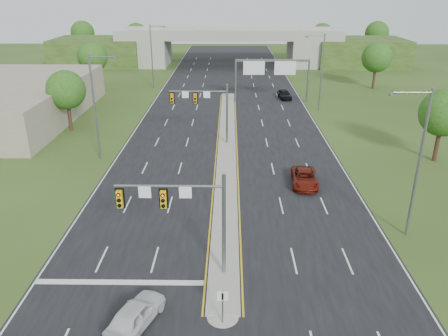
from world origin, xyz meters
name	(u,v)px	position (x,y,z in m)	size (l,w,h in m)	color
ground	(224,274)	(0.00, 0.00, 0.00)	(240.00, 240.00, 0.00)	#2E4117
road	(228,119)	(0.00, 35.00, 0.01)	(24.00, 160.00, 0.02)	black
median	(227,149)	(0.00, 23.00, 0.10)	(2.00, 54.00, 0.16)	gray
median_nose	(223,316)	(0.00, -4.00, 0.10)	(2.00, 2.00, 0.16)	gray
lane_markings	(222,133)	(-0.60, 28.91, 0.02)	(23.72, 160.00, 0.01)	gold
signal_mast_near	(186,209)	(-2.26, -0.07, 4.73)	(6.62, 0.60, 7.00)	slate
signal_mast_far	(207,104)	(-2.26, 24.93, 4.73)	(6.62, 0.60, 7.00)	slate
keep_right_sign	(223,302)	(0.00, -4.53, 1.52)	(0.60, 0.13, 2.20)	slate
sign_gantry	(271,69)	(6.68, 44.92, 5.24)	(11.58, 0.44, 6.67)	slate
overpass	(229,49)	(0.00, 80.00, 3.55)	(80.00, 14.00, 8.10)	gray
lightpole_l_mid	(96,103)	(-13.30, 20.00, 6.10)	(2.85, 0.25, 11.00)	slate
lightpole_l_far	(153,53)	(-13.30, 55.00, 6.10)	(2.85, 0.25, 11.00)	slate
lightpole_r_near	(417,158)	(13.30, 5.00, 6.10)	(2.85, 0.25, 11.00)	slate
lightpole_r_far	(321,69)	(13.30, 40.00, 6.10)	(2.85, 0.25, 11.00)	slate
tree_l_near	(66,90)	(-20.00, 30.00, 5.18)	(4.80, 4.80, 7.60)	#382316
tree_l_mid	(93,57)	(-24.00, 55.00, 5.51)	(5.20, 5.20, 8.12)	#382316
tree_r_near	(443,113)	(22.00, 20.00, 5.18)	(4.80, 4.80, 7.60)	#382316
tree_r_mid	(377,57)	(26.00, 55.00, 5.51)	(5.20, 5.20, 8.12)	#382316
tree_back_a	(83,33)	(-38.00, 94.00, 5.84)	(6.00, 6.00, 8.85)	#382316
tree_back_b	(137,34)	(-24.00, 94.00, 5.51)	(5.60, 5.60, 8.32)	#382316
tree_back_c	(322,34)	(24.00, 94.00, 5.51)	(5.60, 5.60, 8.32)	#382316
tree_back_d	(377,33)	(38.00, 94.00, 5.84)	(6.00, 6.00, 8.85)	#382316
commercial_building	(9,101)	(-30.00, 35.00, 2.50)	(18.00, 30.00, 5.00)	gray
car_white	(136,314)	(-4.71, -4.62, 0.74)	(1.70, 4.24, 1.44)	silver
car_far_a	(305,178)	(7.27, 13.65, 0.70)	(2.27, 4.93, 1.37)	#5F1309
car_far_c	(285,94)	(9.24, 47.16, 0.75)	(1.73, 4.29, 1.46)	black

